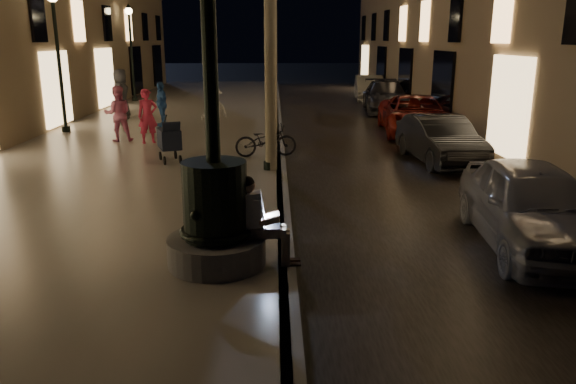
{
  "coord_description": "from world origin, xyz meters",
  "views": [
    {
      "loc": [
        -0.17,
        -5.52,
        3.32
      ],
      "look_at": [
        0.04,
        3.0,
        0.99
      ],
      "focal_mm": 35.0,
      "sensor_mm": 36.0,
      "label": 1
    }
  ],
  "objects_px": {
    "pedestrian_pink": "(118,114)",
    "pedestrian_blue": "(161,104)",
    "lamp_curb_d": "(272,40)",
    "pedestrian_dark": "(121,94)",
    "car_front": "(532,205)",
    "car_second": "(440,140)",
    "fountain_lamppost": "(215,196)",
    "stroller": "(169,139)",
    "seated_man_laptop": "(259,218)",
    "car_fifth": "(369,88)",
    "car_third": "(416,115)",
    "pedestrian_white": "(214,110)",
    "lamp_curb_a": "(268,42)",
    "pedestrian_red": "(148,116)",
    "car_rear": "(386,96)",
    "lamp_left_b": "(57,41)",
    "lamp_left_c": "(131,40)",
    "lamp_curb_c": "(271,40)",
    "lamp_curb_b": "(270,41)",
    "bicycle": "(266,140)"
  },
  "relations": [
    {
      "from": "pedestrian_pink",
      "to": "pedestrian_blue",
      "type": "distance_m",
      "value": 3.2
    },
    {
      "from": "lamp_curb_d",
      "to": "pedestrian_dark",
      "type": "relative_size",
      "value": 2.45
    },
    {
      "from": "lamp_curb_d",
      "to": "car_front",
      "type": "xyz_separation_m",
      "value": [
        4.31,
        -28.9,
        -2.53
      ]
    },
    {
      "from": "car_second",
      "to": "pedestrian_pink",
      "type": "height_order",
      "value": "pedestrian_pink"
    },
    {
      "from": "fountain_lamppost",
      "to": "stroller",
      "type": "height_order",
      "value": "fountain_lamppost"
    },
    {
      "from": "seated_man_laptop",
      "to": "pedestrian_dark",
      "type": "height_order",
      "value": "pedestrian_dark"
    },
    {
      "from": "car_fifth",
      "to": "car_third",
      "type": "bearing_deg",
      "value": -85.68
    },
    {
      "from": "fountain_lamppost",
      "to": "pedestrian_white",
      "type": "xyz_separation_m",
      "value": [
        -1.2,
        11.6,
        -0.23
      ]
    },
    {
      "from": "pedestrian_white",
      "to": "fountain_lamppost",
      "type": "bearing_deg",
      "value": 56.3
    },
    {
      "from": "lamp_curb_a",
      "to": "pedestrian_red",
      "type": "distance_m",
      "value": 5.74
    },
    {
      "from": "stroller",
      "to": "car_fifth",
      "type": "distance_m",
      "value": 18.62
    },
    {
      "from": "car_rear",
      "to": "car_fifth",
      "type": "xyz_separation_m",
      "value": [
        0.02,
        4.93,
        -0.03
      ]
    },
    {
      "from": "lamp_curb_d",
      "to": "lamp_left_b",
      "type": "xyz_separation_m",
      "value": [
        -7.1,
        -18.0,
        0.0
      ]
    },
    {
      "from": "lamp_left_c",
      "to": "stroller",
      "type": "bearing_deg",
      "value": -73.36
    },
    {
      "from": "seated_man_laptop",
      "to": "car_fifth",
      "type": "relative_size",
      "value": 0.31
    },
    {
      "from": "pedestrian_red",
      "to": "pedestrian_white",
      "type": "xyz_separation_m",
      "value": [
        1.84,
        1.85,
        -0.05
      ]
    },
    {
      "from": "pedestrian_red",
      "to": "pedestrian_pink",
      "type": "height_order",
      "value": "pedestrian_pink"
    },
    {
      "from": "pedestrian_white",
      "to": "lamp_curb_a",
      "type": "bearing_deg",
      "value": 69.14
    },
    {
      "from": "fountain_lamppost",
      "to": "lamp_curb_a",
      "type": "relative_size",
      "value": 1.08
    },
    {
      "from": "fountain_lamppost",
      "to": "lamp_left_b",
      "type": "bearing_deg",
      "value": 118.07
    },
    {
      "from": "pedestrian_pink",
      "to": "lamp_left_c",
      "type": "bearing_deg",
      "value": -94.63
    },
    {
      "from": "lamp_curb_d",
      "to": "stroller",
      "type": "xyz_separation_m",
      "value": [
        -2.6,
        -23.06,
        -2.43
      ]
    },
    {
      "from": "lamp_curb_c",
      "to": "seated_man_laptop",
      "type": "bearing_deg",
      "value": -90.23
    },
    {
      "from": "lamp_curb_b",
      "to": "lamp_curb_c",
      "type": "relative_size",
      "value": 1.0
    },
    {
      "from": "lamp_left_c",
      "to": "lamp_curb_c",
      "type": "bearing_deg",
      "value": 0.0
    },
    {
      "from": "pedestrian_blue",
      "to": "bicycle",
      "type": "height_order",
      "value": "pedestrian_blue"
    },
    {
      "from": "car_third",
      "to": "pedestrian_blue",
      "type": "height_order",
      "value": "pedestrian_blue"
    },
    {
      "from": "lamp_curb_d",
      "to": "lamp_left_b",
      "type": "relative_size",
      "value": 1.0
    },
    {
      "from": "car_fifth",
      "to": "pedestrian_blue",
      "type": "distance_m",
      "value": 14.12
    },
    {
      "from": "lamp_curb_a",
      "to": "car_fifth",
      "type": "height_order",
      "value": "lamp_curb_a"
    },
    {
      "from": "lamp_curb_d",
      "to": "car_front",
      "type": "height_order",
      "value": "lamp_curb_d"
    },
    {
      "from": "lamp_curb_a",
      "to": "car_fifth",
      "type": "relative_size",
      "value": 1.16
    },
    {
      "from": "car_rear",
      "to": "pedestrian_white",
      "type": "distance_m",
      "value": 10.25
    },
    {
      "from": "car_fifth",
      "to": "pedestrian_blue",
      "type": "xyz_separation_m",
      "value": [
        -9.38,
        -10.56,
        0.33
      ]
    },
    {
      "from": "car_second",
      "to": "pedestrian_blue",
      "type": "xyz_separation_m",
      "value": [
        -8.67,
        5.66,
        0.37
      ]
    },
    {
      "from": "lamp_curb_a",
      "to": "bicycle",
      "type": "height_order",
      "value": "lamp_curb_a"
    },
    {
      "from": "lamp_curb_b",
      "to": "pedestrian_red",
      "type": "xyz_separation_m",
      "value": [
        -3.74,
        -4.25,
        -2.21
      ]
    },
    {
      "from": "lamp_curb_d",
      "to": "car_fifth",
      "type": "height_order",
      "value": "lamp_curb_d"
    },
    {
      "from": "lamp_curb_b",
      "to": "lamp_left_b",
      "type": "height_order",
      "value": "same"
    },
    {
      "from": "fountain_lamppost",
      "to": "lamp_curb_b",
      "type": "xyz_separation_m",
      "value": [
        0.7,
        14.0,
        2.02
      ]
    },
    {
      "from": "lamp_curb_d",
      "to": "lamp_left_b",
      "type": "height_order",
      "value": "same"
    },
    {
      "from": "lamp_left_c",
      "to": "pedestrian_dark",
      "type": "relative_size",
      "value": 2.45
    },
    {
      "from": "car_front",
      "to": "car_second",
      "type": "distance_m",
      "value": 6.45
    },
    {
      "from": "lamp_left_c",
      "to": "pedestrian_pink",
      "type": "bearing_deg",
      "value": -78.79
    },
    {
      "from": "car_front",
      "to": "pedestrian_white",
      "type": "distance_m",
      "value": 12.2
    },
    {
      "from": "lamp_curb_a",
      "to": "car_front",
      "type": "height_order",
      "value": "lamp_curb_a"
    },
    {
      "from": "lamp_curb_a",
      "to": "pedestrian_blue",
      "type": "distance_m",
      "value": 8.53
    },
    {
      "from": "seated_man_laptop",
      "to": "pedestrian_red",
      "type": "relative_size",
      "value": 0.78
    },
    {
      "from": "lamp_left_c",
      "to": "seated_man_laptop",
      "type": "bearing_deg",
      "value": -72.32
    },
    {
      "from": "pedestrian_pink",
      "to": "lamp_curb_a",
      "type": "bearing_deg",
      "value": 123.38
    }
  ]
}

